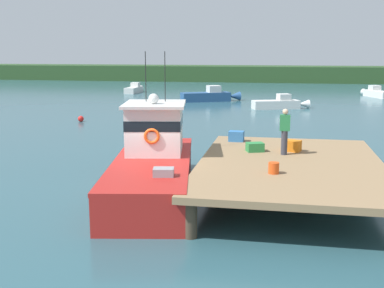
% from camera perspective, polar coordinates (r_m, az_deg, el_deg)
% --- Properties ---
extents(ground_plane, '(200.00, 200.00, 0.00)m').
position_cam_1_polar(ground_plane, '(17.17, -4.87, -5.38)').
color(ground_plane, '#2D5660').
extents(dock, '(6.00, 9.00, 1.20)m').
position_cam_1_polar(dock, '(16.31, 11.57, -2.55)').
color(dock, '#4C3D2D').
rests_on(dock, ground).
extents(main_fishing_boat, '(3.86, 9.97, 4.80)m').
position_cam_1_polar(main_fishing_boat, '(16.92, -4.55, -2.09)').
color(main_fishing_boat, red).
rests_on(main_fishing_boat, ground).
extents(crate_single_by_cleat, '(0.71, 0.61, 0.40)m').
position_cam_1_polar(crate_single_by_cleat, '(18.01, 11.74, -0.21)').
color(crate_single_by_cleat, orange).
rests_on(crate_single_by_cleat, dock).
extents(crate_single_far, '(0.71, 0.62, 0.33)m').
position_cam_1_polar(crate_single_far, '(17.74, 7.45, -0.37)').
color(crate_single_far, '#2D8442').
rests_on(crate_single_far, dock).
extents(crate_stack_near_edge, '(0.62, 0.47, 0.41)m').
position_cam_1_polar(crate_stack_near_edge, '(19.66, 5.26, 0.93)').
color(crate_stack_near_edge, '#3370B2').
rests_on(crate_stack_near_edge, dock).
extents(bait_bucket, '(0.32, 0.32, 0.34)m').
position_cam_1_polar(bait_bucket, '(14.66, 9.63, -2.81)').
color(bait_bucket, '#E04C19').
rests_on(bait_bucket, dock).
extents(deckhand_by_the_boat, '(0.36, 0.22, 1.63)m').
position_cam_1_polar(deckhand_by_the_boat, '(17.25, 10.90, 1.56)').
color(deckhand_by_the_boat, '#383842').
rests_on(deckhand_by_the_boat, dock).
extents(moored_boat_near_channel, '(4.92, 2.60, 1.24)m').
position_cam_1_polar(moored_boat_near_channel, '(41.34, 10.32, 4.71)').
color(moored_boat_near_channel, white).
rests_on(moored_boat_near_channel, ground).
extents(moored_boat_mid_harbor, '(1.24, 4.55, 1.15)m').
position_cam_1_polar(moored_boat_mid_harbor, '(56.79, -6.79, 6.45)').
color(moored_boat_mid_harbor, silver).
rests_on(moored_boat_mid_harbor, ground).
extents(moored_boat_off_the_point, '(2.61, 4.78, 1.21)m').
position_cam_1_polar(moored_boat_off_the_point, '(54.41, 20.92, 5.63)').
color(moored_boat_off_the_point, white).
rests_on(moored_boat_off_the_point, ground).
extents(moored_boat_far_right, '(5.78, 3.64, 1.49)m').
position_cam_1_polar(moored_boat_far_right, '(46.80, 2.11, 5.71)').
color(moored_boat_far_right, '#285184').
rests_on(moored_boat_far_right, ground).
extents(mooring_buoy_outer, '(0.40, 0.40, 0.40)m').
position_cam_1_polar(mooring_buoy_outer, '(34.12, -13.00, 2.93)').
color(mooring_buoy_outer, red).
rests_on(mooring_buoy_outer, ground).
extents(mooring_buoy_spare_mooring, '(0.49, 0.49, 0.49)m').
position_cam_1_polar(mooring_buoy_spare_mooring, '(36.02, -1.71, 3.68)').
color(mooring_buoy_spare_mooring, '#EA5B19').
rests_on(mooring_buoy_spare_mooring, ground).
extents(far_shoreline, '(120.00, 8.00, 2.40)m').
position_cam_1_polar(far_shoreline, '(78.07, 7.39, 8.25)').
color(far_shoreline, '#284723').
rests_on(far_shoreline, ground).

